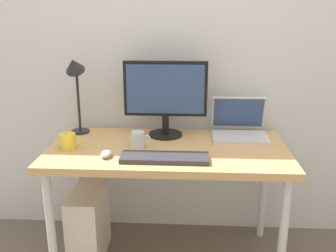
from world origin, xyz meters
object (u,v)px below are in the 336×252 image
object	(u,v)px
keyboard	(165,158)
coffee_mug	(68,141)
monitor	(165,94)
mouse	(106,154)
laptop	(239,127)
glass_cup	(138,140)
desk	(168,158)
computer_tower	(89,224)
desk_lamp	(75,77)

from	to	relation	value
keyboard	coffee_mug	xyz separation A→B (m)	(-0.53, 0.13, 0.03)
monitor	mouse	distance (m)	0.52
monitor	laptop	size ratio (longest dim) A/B	1.51
mouse	glass_cup	world-z (taller)	glass_cup
desk	computer_tower	distance (m)	0.64
glass_cup	computer_tower	distance (m)	0.62
glass_cup	keyboard	bearing A→B (deg)	-48.08
glass_cup	mouse	bearing A→B (deg)	-133.51
monitor	desk_lamp	bearing A→B (deg)	179.91
desk_lamp	keyboard	xyz separation A→B (m)	(0.55, -0.39, -0.33)
monitor	coffee_mug	size ratio (longest dim) A/B	4.03
desk	laptop	distance (m)	0.48
keyboard	glass_cup	world-z (taller)	glass_cup
laptop	keyboard	world-z (taller)	laptop
keyboard	computer_tower	world-z (taller)	keyboard
desk	coffee_mug	bearing A→B (deg)	-173.63
desk_lamp	laptop	bearing A→B (deg)	1.11
desk	glass_cup	xyz separation A→B (m)	(-0.16, -0.02, 0.11)
monitor	keyboard	world-z (taller)	monitor
desk	keyboard	bearing A→B (deg)	-91.61
laptop	coffee_mug	world-z (taller)	laptop
keyboard	coffee_mug	bearing A→B (deg)	166.02
laptop	desk_lamp	world-z (taller)	desk_lamp
desk_lamp	glass_cup	xyz separation A→B (m)	(0.39, -0.22, -0.30)
laptop	mouse	world-z (taller)	laptop
desk	desk_lamp	xyz separation A→B (m)	(-0.55, 0.20, 0.41)
glass_cup	desk_lamp	bearing A→B (deg)	150.81
monitor	keyboard	distance (m)	0.46
keyboard	computer_tower	xyz separation A→B (m)	(-0.47, 0.19, -0.50)
computer_tower	desk	bearing A→B (deg)	0.39
keyboard	glass_cup	bearing A→B (deg)	131.92
monitor	mouse	size ratio (longest dim) A/B	5.37
monitor	coffee_mug	world-z (taller)	monitor
keyboard	computer_tower	distance (m)	0.71
mouse	coffee_mug	xyz separation A→B (m)	(-0.23, 0.11, 0.03)
coffee_mug	mouse	bearing A→B (deg)	-25.55
keyboard	laptop	bearing A→B (deg)	44.58
glass_cup	laptop	bearing A→B (deg)	22.41
mouse	coffee_mug	size ratio (longest dim) A/B	0.75
desk	desk_lamp	bearing A→B (deg)	160.04
keyboard	desk	bearing A→B (deg)	88.39
coffee_mug	desk	bearing A→B (deg)	6.37
laptop	keyboard	xyz separation A→B (m)	(-0.42, -0.41, -0.05)
desk	glass_cup	size ratio (longest dim) A/B	12.09
desk	computer_tower	xyz separation A→B (m)	(-0.47, -0.00, -0.43)
mouse	coffee_mug	distance (m)	0.25
laptop	keyboard	size ratio (longest dim) A/B	0.73
desk	coffee_mug	size ratio (longest dim) A/B	10.86
monitor	mouse	world-z (taller)	monitor
desk_lamp	glass_cup	world-z (taller)	desk_lamp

